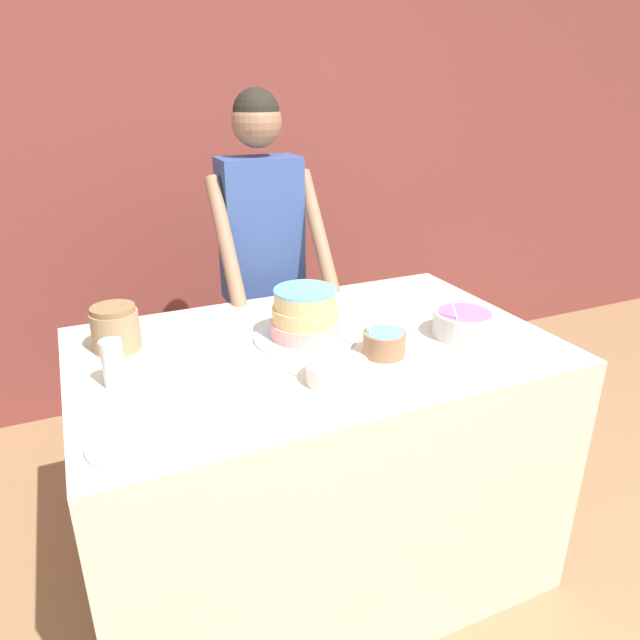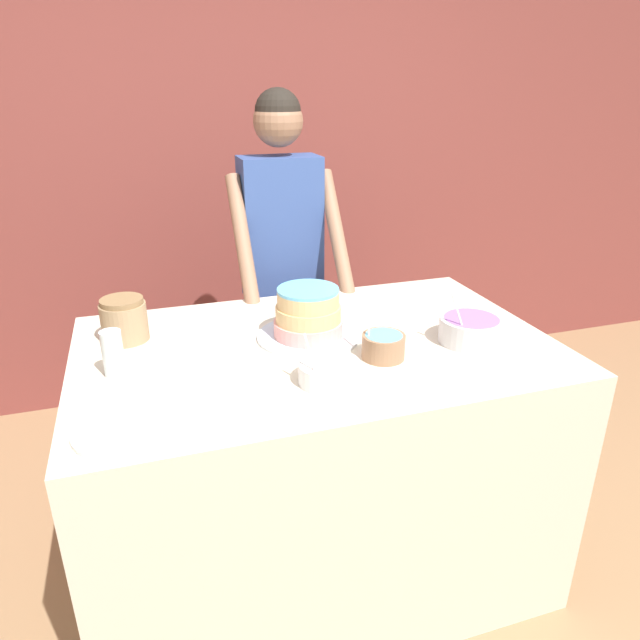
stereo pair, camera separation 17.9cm
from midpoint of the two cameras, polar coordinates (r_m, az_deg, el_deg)
wall_back at (r=3.24m, az=-7.39°, el=14.87°), size 10.00×0.05×2.60m
counter at (r=2.12m, az=2.19°, el=-13.92°), size 1.55×0.98×0.93m
person_baker at (r=2.54m, az=-1.80°, el=7.52°), size 0.46×0.47×1.71m
cake at (r=1.90m, az=1.52°, el=0.32°), size 0.35×0.35×0.17m
frosting_bowl_purple at (r=1.97m, az=17.38°, el=-0.91°), size 0.21×0.21×0.19m
frosting_bowl_blue at (r=1.79m, az=9.22°, el=-2.56°), size 0.13×0.13×0.18m
frosting_bowl_white at (r=1.63m, az=4.10°, el=-5.21°), size 0.18×0.18×0.16m
drinking_glass at (r=1.73m, az=-17.26°, el=-3.28°), size 0.06×0.06×0.14m
ceramic_plate at (r=1.48m, az=-15.62°, el=-10.56°), size 0.25×0.25×0.01m
stoneware_jar at (r=1.96m, az=-16.57°, el=-0.03°), size 0.15×0.15×0.15m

